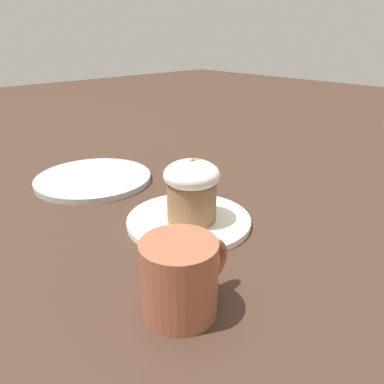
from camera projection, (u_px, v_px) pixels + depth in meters
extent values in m
plane|color=#3D281E|center=(189.00, 223.00, 0.64)|extent=(4.00, 4.00, 0.00)
cylinder|color=white|center=(189.00, 221.00, 0.64)|extent=(0.21, 0.21, 0.01)
cylinder|color=olive|center=(192.00, 201.00, 0.62)|extent=(0.08, 0.08, 0.07)
ellipsoid|color=white|center=(192.00, 175.00, 0.60)|extent=(0.09, 0.09, 0.05)
cone|color=orange|center=(196.00, 160.00, 0.60)|extent=(0.01, 0.01, 0.01)
sphere|color=green|center=(192.00, 161.00, 0.60)|extent=(0.01, 0.01, 0.01)
cube|color=silver|center=(181.00, 205.00, 0.68)|extent=(0.04, 0.09, 0.00)
ellipsoid|color=silver|center=(195.00, 219.00, 0.63)|extent=(0.04, 0.05, 0.01)
cylinder|color=#9E563D|center=(179.00, 278.00, 0.42)|extent=(0.09, 0.09, 0.09)
torus|color=#9E563D|center=(210.00, 261.00, 0.46)|extent=(0.06, 0.01, 0.06)
cylinder|color=#B2B7BC|center=(94.00, 179.00, 0.82)|extent=(0.25, 0.25, 0.01)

